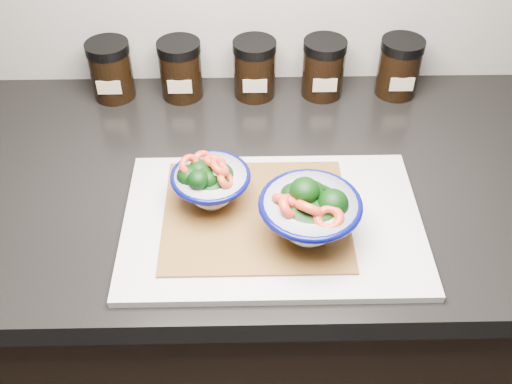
{
  "coord_description": "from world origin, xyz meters",
  "views": [
    {
      "loc": [
        -0.04,
        0.7,
        1.56
      ],
      "look_at": [
        -0.03,
        1.34,
        0.96
      ],
      "focal_mm": 42.0,
      "sensor_mm": 36.0,
      "label": 1
    }
  ],
  "objects_px": {
    "cutting_board": "(272,222)",
    "spice_jar_d": "(323,68)",
    "spice_jar_b": "(181,69)",
    "spice_jar_e": "(399,67)",
    "bowl_right": "(310,212)",
    "spice_jar_c": "(255,69)",
    "bowl_left": "(210,183)",
    "spice_jar_a": "(111,70)"
  },
  "relations": [
    {
      "from": "bowl_left",
      "to": "spice_jar_d",
      "type": "relative_size",
      "value": 1.08
    },
    {
      "from": "spice_jar_c",
      "to": "bowl_left",
      "type": "bearing_deg",
      "value": -102.88
    },
    {
      "from": "spice_jar_e",
      "to": "spice_jar_d",
      "type": "bearing_deg",
      "value": 180.0
    },
    {
      "from": "cutting_board",
      "to": "spice_jar_c",
      "type": "bearing_deg",
      "value": 93.29
    },
    {
      "from": "cutting_board",
      "to": "spice_jar_d",
      "type": "bearing_deg",
      "value": 72.9
    },
    {
      "from": "bowl_right",
      "to": "spice_jar_b",
      "type": "distance_m",
      "value": 0.45
    },
    {
      "from": "spice_jar_a",
      "to": "spice_jar_e",
      "type": "xyz_separation_m",
      "value": [
        0.55,
        0.0,
        0.0
      ]
    },
    {
      "from": "bowl_right",
      "to": "spice_jar_b",
      "type": "bearing_deg",
      "value": 118.13
    },
    {
      "from": "bowl_right",
      "to": "bowl_left",
      "type": "bearing_deg",
      "value": 153.07
    },
    {
      "from": "bowl_left",
      "to": "bowl_right",
      "type": "relative_size",
      "value": 0.83
    },
    {
      "from": "bowl_left",
      "to": "spice_jar_e",
      "type": "xyz_separation_m",
      "value": [
        0.35,
        0.32,
        0.0
      ]
    },
    {
      "from": "spice_jar_e",
      "to": "bowl_right",
      "type": "bearing_deg",
      "value": -117.41
    },
    {
      "from": "spice_jar_b",
      "to": "bowl_right",
      "type": "bearing_deg",
      "value": -61.87
    },
    {
      "from": "cutting_board",
      "to": "spice_jar_d",
      "type": "xyz_separation_m",
      "value": [
        0.11,
        0.36,
        0.05
      ]
    },
    {
      "from": "cutting_board",
      "to": "spice_jar_e",
      "type": "distance_m",
      "value": 0.44
    },
    {
      "from": "cutting_board",
      "to": "spice_jar_c",
      "type": "distance_m",
      "value": 0.36
    },
    {
      "from": "cutting_board",
      "to": "spice_jar_d",
      "type": "height_order",
      "value": "spice_jar_d"
    },
    {
      "from": "spice_jar_d",
      "to": "spice_jar_e",
      "type": "xyz_separation_m",
      "value": [
        0.14,
        0.0,
        0.0
      ]
    },
    {
      "from": "bowl_left",
      "to": "spice_jar_d",
      "type": "height_order",
      "value": "spice_jar_d"
    },
    {
      "from": "bowl_left",
      "to": "bowl_right",
      "type": "distance_m",
      "value": 0.16
    },
    {
      "from": "bowl_left",
      "to": "bowl_right",
      "type": "height_order",
      "value": "bowl_right"
    },
    {
      "from": "spice_jar_a",
      "to": "spice_jar_b",
      "type": "bearing_deg",
      "value": 0.0
    },
    {
      "from": "cutting_board",
      "to": "spice_jar_e",
      "type": "bearing_deg",
      "value": 54.59
    },
    {
      "from": "cutting_board",
      "to": "spice_jar_a",
      "type": "distance_m",
      "value": 0.47
    },
    {
      "from": "bowl_right",
      "to": "spice_jar_d",
      "type": "relative_size",
      "value": 1.3
    },
    {
      "from": "spice_jar_b",
      "to": "spice_jar_e",
      "type": "height_order",
      "value": "same"
    },
    {
      "from": "bowl_left",
      "to": "spice_jar_c",
      "type": "bearing_deg",
      "value": 77.12
    },
    {
      "from": "bowl_left",
      "to": "spice_jar_e",
      "type": "distance_m",
      "value": 0.48
    },
    {
      "from": "spice_jar_d",
      "to": "spice_jar_e",
      "type": "distance_m",
      "value": 0.14
    },
    {
      "from": "cutting_board",
      "to": "bowl_left",
      "type": "relative_size",
      "value": 3.7
    },
    {
      "from": "bowl_left",
      "to": "spice_jar_a",
      "type": "relative_size",
      "value": 1.08
    },
    {
      "from": "spice_jar_a",
      "to": "spice_jar_c",
      "type": "relative_size",
      "value": 1.0
    },
    {
      "from": "spice_jar_e",
      "to": "spice_jar_b",
      "type": "bearing_deg",
      "value": 180.0
    },
    {
      "from": "spice_jar_a",
      "to": "bowl_left",
      "type": "bearing_deg",
      "value": -58.33
    },
    {
      "from": "bowl_right",
      "to": "spice_jar_e",
      "type": "xyz_separation_m",
      "value": [
        0.2,
        0.4,
        -0.01
      ]
    },
    {
      "from": "spice_jar_c",
      "to": "cutting_board",
      "type": "bearing_deg",
      "value": -86.71
    },
    {
      "from": "spice_jar_b",
      "to": "spice_jar_c",
      "type": "xyz_separation_m",
      "value": [
        0.14,
        0.0,
        0.0
      ]
    },
    {
      "from": "cutting_board",
      "to": "spice_jar_c",
      "type": "xyz_separation_m",
      "value": [
        -0.02,
        0.36,
        0.05
      ]
    },
    {
      "from": "spice_jar_c",
      "to": "spice_jar_a",
      "type": "bearing_deg",
      "value": 180.0
    },
    {
      "from": "cutting_board",
      "to": "spice_jar_b",
      "type": "relative_size",
      "value": 3.98
    },
    {
      "from": "bowl_left",
      "to": "spice_jar_a",
      "type": "bearing_deg",
      "value": 121.67
    },
    {
      "from": "cutting_board",
      "to": "spice_jar_d",
      "type": "distance_m",
      "value": 0.38
    }
  ]
}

